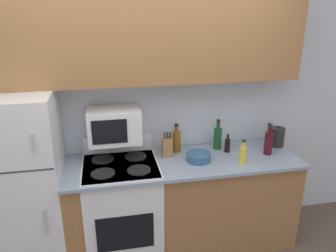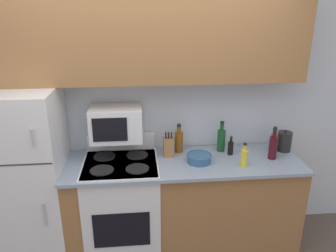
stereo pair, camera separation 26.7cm
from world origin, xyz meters
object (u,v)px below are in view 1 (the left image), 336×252
bowl (199,157)px  bottle_wine_green (218,137)px  refrigerator (23,186)px  knife_block (167,147)px  bottle_whiskey (176,141)px  bottle_olive_oil (268,138)px  stove (123,208)px  kettle (277,137)px  bottle_soy_sauce (227,145)px  microwave (114,125)px  bottle_cooking_spray (243,154)px  bottle_wine_red (269,143)px

bowl → bottle_wine_green: 0.35m
refrigerator → bottle_wine_green: refrigerator is taller
knife_block → bottle_whiskey: (0.11, 0.09, 0.02)m
bottle_olive_oil → bottle_whiskey: (-0.90, 0.10, 0.01)m
stove → bottle_olive_oil: (1.45, 0.10, 0.54)m
bowl → bottle_olive_oil: size_ratio=0.87×
stove → refrigerator: bearing=179.1°
stove → kettle: bearing=4.9°
bottle_whiskey → kettle: bearing=-4.0°
refrigerator → bottle_wine_green: bearing=5.6°
knife_block → bottle_soy_sauce: 0.59m
refrigerator → bottle_soy_sauce: (1.86, 0.08, 0.18)m
stove → kettle: 1.67m
microwave → bottle_whiskey: microwave is taller
bowl → bottle_cooking_spray: bottle_cooking_spray is taller
stove → microwave: microwave is taller
refrigerator → bottle_whiskey: size_ratio=5.77×
bottle_whiskey → refrigerator: bearing=-172.1°
refrigerator → microwave: bearing=9.7°
stove → bottle_cooking_spray: size_ratio=4.96×
stove → kettle: kettle is taller
stove → bottle_whiskey: bottle_whiskey is taller
knife_block → bottle_soy_sauce: knife_block is taller
bottle_cooking_spray → bottle_whiskey: size_ratio=0.79×
bottle_whiskey → bottle_wine_green: bearing=-2.4°
stove → bottle_wine_red: size_ratio=3.64×
bottle_wine_green → microwave: bearing=-177.7°
bottle_soy_sauce → bottle_cooking_spray: bearing=-79.1°
kettle → knife_block: bearing=-179.0°
bottle_wine_red → bottle_soy_sauce: bearing=161.0°
microwave → bottle_wine_red: (1.42, -0.18, -0.21)m
bottle_soy_sauce → bottle_olive_oil: size_ratio=0.69×
refrigerator → stove: 0.89m
bottle_cooking_spray → kettle: 0.57m
bottle_soy_sauce → kettle: size_ratio=0.84×
stove → microwave: bearing=100.4°
stove → bowl: 0.85m
stove → bottle_wine_green: bottle_wine_green is taller
bottle_olive_oil → refrigerator: bearing=-177.8°
kettle → bottle_soy_sauce: bearing=-175.9°
knife_block → bottle_olive_oil: bottle_olive_oil is taller
microwave → bottle_soy_sauce: microwave is taller
knife_block → bowl: size_ratio=1.07×
bottle_soy_sauce → bottle_whiskey: bearing=167.0°
stove → bottle_whiskey: 0.81m
bottle_wine_green → kettle: (0.61, -0.06, -0.02)m
microwave → bottle_soy_sauce: (1.06, -0.05, -0.26)m
bottle_wine_green → bottle_olive_oil: 0.50m
microwave → bottle_olive_oil: 1.50m
bottle_wine_red → bottle_wine_green: same height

